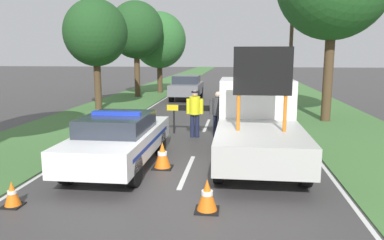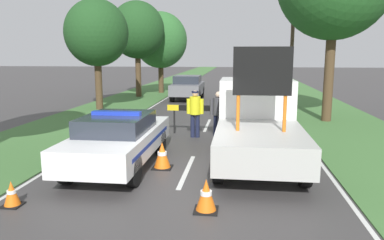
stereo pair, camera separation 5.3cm
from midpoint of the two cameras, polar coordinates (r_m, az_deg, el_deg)
The scene contains 19 objects.
ground_plane at distance 9.35m, azimuth -1.23°, elevation -9.04°, with size 160.00×160.00×0.00m, color #3D3A3A.
lane_markings at distance 22.22m, azimuth 3.71°, elevation 2.13°, with size 7.45×54.86×0.01m.
grass_verge_left at distance 29.78m, azimuth -6.85°, elevation 4.11°, with size 4.17×120.00×0.03m.
grass_verge_right at distance 29.27m, azimuth 16.09°, elevation 3.69°, with size 4.17×120.00×0.03m.
police_car at distance 10.37m, azimuth -10.93°, elevation -2.81°, with size 1.87×4.90×1.56m.
work_truck at distance 11.08m, azimuth 10.09°, elevation -0.17°, with size 2.26×5.42×3.23m.
road_barrier at distance 14.34m, azimuth 1.57°, elevation 1.46°, with size 2.65×0.08×1.11m.
police_officer at distance 13.74m, azimuth 0.59°, elevation 1.59°, with size 0.63×0.40×1.74m.
pedestrian_civilian at distance 13.70m, azimuth 4.12°, elevation 1.41°, with size 0.62×0.39×1.71m.
traffic_cone_near_police at distance 8.54m, azimuth -25.62°, elevation -10.10°, with size 0.38×0.38×0.53m.
traffic_cone_centre_front at distance 7.48m, azimuth 2.37°, elevation -11.39°, with size 0.47×0.47×0.65m.
traffic_cone_near_truck at distance 10.17m, azimuth -4.42°, elevation -5.38°, with size 0.53×0.53×0.72m.
traffic_cone_behind_barrier at distance 13.45m, azimuth -11.92°, elevation -2.12°, with size 0.40×0.40×0.55m.
queued_car_van_white at distance 18.73m, azimuth 8.90°, elevation 3.01°, with size 1.87×4.03×1.51m.
queued_car_suv_grey at distance 25.25m, azimuth -0.60°, elevation 5.05°, with size 1.91×4.14×1.63m.
roadside_tree_near_left at distance 29.68m, azimuth -4.78°, elevation 12.01°, with size 4.11×4.11×6.27m.
roadside_tree_mid_left at distance 27.15m, azimuth -8.29°, elevation 13.38°, with size 3.79×3.79×6.70m.
roadside_tree_far_left at distance 21.25m, azimuth -14.28°, elevation 12.70°, with size 3.42×3.42×5.97m.
utility_pole at distance 21.84m, azimuth 15.08°, elevation 11.35°, with size 1.20×0.20×7.13m.
Camera 2 is at (1.32, -8.74, 3.06)m, focal length 35.00 mm.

